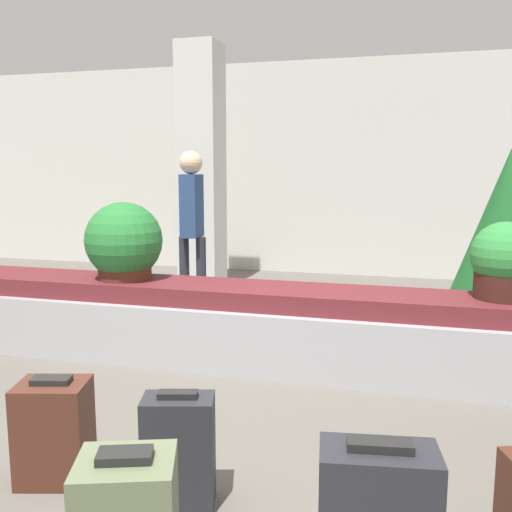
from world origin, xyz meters
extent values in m
plane|color=#59544C|center=(0.00, 0.00, 0.00)|extent=(18.00, 18.00, 0.00)
cube|color=beige|center=(0.00, 6.04, 1.60)|extent=(18.00, 0.06, 3.20)
cube|color=#9E9EA3|center=(0.00, 1.76, 0.25)|extent=(7.75, 0.76, 0.50)
cube|color=#5B1E23|center=(0.00, 1.76, 0.58)|extent=(7.44, 0.60, 0.15)
cube|color=silver|center=(-1.50, 4.48, 1.60)|extent=(0.52, 0.52, 3.20)
cube|color=black|center=(1.14, -0.87, 0.72)|extent=(0.22, 0.11, 0.03)
cube|color=#472319|center=(-0.52, -0.25, 0.26)|extent=(0.41, 0.36, 0.52)
cube|color=black|center=(-0.52, -0.25, 0.54)|extent=(0.21, 0.14, 0.03)
cube|color=#232328|center=(0.19, -0.28, 0.27)|extent=(0.38, 0.28, 0.54)
cube|color=black|center=(0.19, -0.28, 0.55)|extent=(0.20, 0.12, 0.03)
cube|color=black|center=(0.34, -1.07, 0.67)|extent=(0.20, 0.15, 0.03)
cylinder|color=#4C2319|center=(-1.19, 1.77, 0.73)|extent=(0.46, 0.46, 0.15)
sphere|color=#236B2D|center=(-1.19, 1.77, 0.99)|extent=(0.67, 0.67, 0.67)
cylinder|color=#381914|center=(1.87, 1.82, 0.75)|extent=(0.42, 0.42, 0.19)
sphere|color=#2D7F38|center=(1.87, 1.82, 0.97)|extent=(0.49, 0.49, 0.49)
cylinder|color=#282833|center=(-1.22, 3.18, 0.43)|extent=(0.11, 0.11, 0.86)
cylinder|color=#282833|center=(-1.02, 3.18, 0.43)|extent=(0.11, 0.11, 0.86)
cube|color=navy|center=(-1.12, 3.18, 1.20)|extent=(0.20, 0.33, 0.68)
sphere|color=beige|center=(-1.12, 3.18, 1.67)|extent=(0.25, 0.25, 0.25)
cylinder|color=#4C331E|center=(2.15, 3.79, 0.09)|extent=(0.16, 0.16, 0.18)
cone|color=#195623|center=(2.15, 3.79, 1.00)|extent=(1.13, 1.13, 1.63)
camera|label=1|loc=(1.22, -2.62, 1.59)|focal=40.00mm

